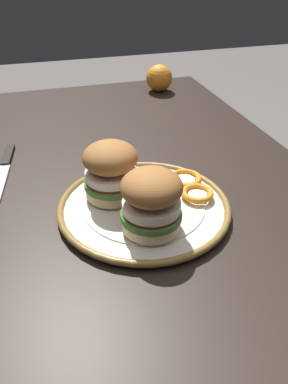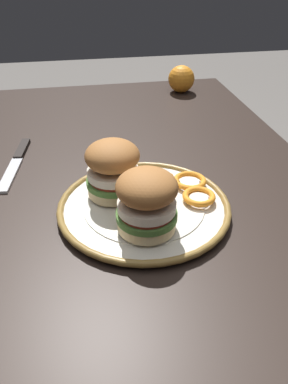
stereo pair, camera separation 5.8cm
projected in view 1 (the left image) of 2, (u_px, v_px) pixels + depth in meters
name	position (u px, v px, depth m)	size (l,w,h in m)	color
dining_table	(120.00, 259.00, 0.71)	(1.44, 0.85, 0.74)	black
dinner_plate	(144.00, 207.00, 0.66)	(0.30, 0.30, 0.02)	silver
sandwich_half_left	(151.00, 200.00, 0.58)	(0.12, 0.12, 0.10)	beige
sandwich_half_right	(108.00, 170.00, 0.65)	(0.12, 0.12, 0.10)	beige
orange_peel_curled	(198.00, 194.00, 0.67)	(0.08, 0.08, 0.01)	orange
orange_peel_strip_long	(156.00, 198.00, 0.66)	(0.08, 0.04, 0.01)	orange
orange_peel_strip_short	(161.00, 181.00, 0.71)	(0.08, 0.06, 0.01)	orange
orange_peel_small_curl	(185.00, 178.00, 0.72)	(0.08, 0.08, 0.01)	orange
whole_orange	(159.00, 78.00, 1.18)	(0.08, 0.08, 0.08)	orange
table_knife	(5.00, 167.00, 0.79)	(0.22, 0.05, 0.01)	silver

